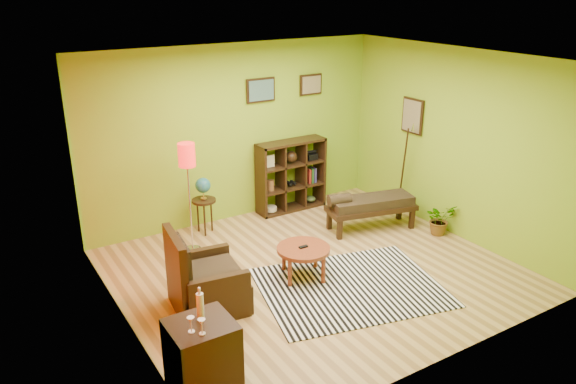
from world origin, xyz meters
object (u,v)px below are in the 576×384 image
armchair (204,285)px  side_cabinet (202,355)px  bench (369,204)px  potted_plant (439,222)px  coffee_table (303,252)px  globe_table (203,192)px  cube_shelf (292,175)px  floor_lamp (187,165)px

armchair → side_cabinet: (-0.58, -1.29, 0.06)m
bench → potted_plant: size_ratio=3.02×
coffee_table → globe_table: bearing=105.2°
coffee_table → side_cabinet: side_cabinet is taller
armchair → cube_shelf: (2.53, 2.07, 0.30)m
side_cabinet → potted_plant: side_cabinet is taller
armchair → side_cabinet: bearing=-114.3°
cube_shelf → bench: cube_shelf is taller
armchair → coffee_table: bearing=-0.1°
bench → cube_shelf: bearing=113.2°
floor_lamp → potted_plant: 3.91m
coffee_table → potted_plant: 2.52m
potted_plant → floor_lamp: bearing=156.9°
coffee_table → bench: bearing=23.3°
side_cabinet → cube_shelf: cube_shelf is taller
coffee_table → floor_lamp: (-0.94, 1.49, 0.93)m
globe_table → potted_plant: globe_table is taller
armchair → bench: armchair is taller
floor_lamp → globe_table: (0.41, 0.47, -0.62)m
coffee_table → cube_shelf: bearing=61.4°
globe_table → bench: size_ratio=0.61×
cube_shelf → coffee_table: bearing=-118.6°
coffee_table → side_cabinet: (-1.99, -1.29, -0.01)m
cube_shelf → globe_table: bearing=-175.9°
coffee_table → potted_plant: coffee_table is taller
cube_shelf → potted_plant: 2.51m
coffee_table → bench: bench is taller
armchair → cube_shelf: size_ratio=0.84×
armchair → bench: size_ratio=0.68×
coffee_table → side_cabinet: bearing=-147.0°
coffee_table → cube_shelf: cube_shelf is taller
armchair → side_cabinet: side_cabinet is taller
bench → armchair: bearing=-166.8°
armchair → globe_table: size_ratio=1.12×
coffee_table → armchair: size_ratio=0.69×
globe_table → floor_lamp: bearing=-131.1°
side_cabinet → coffee_table: bearing=33.0°
armchair → floor_lamp: bearing=72.5°
armchair → cube_shelf: bearing=39.3°
potted_plant → bench: bearing=138.8°
armchair → globe_table: (0.87, 1.95, 0.37)m
side_cabinet → globe_table: size_ratio=1.15×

